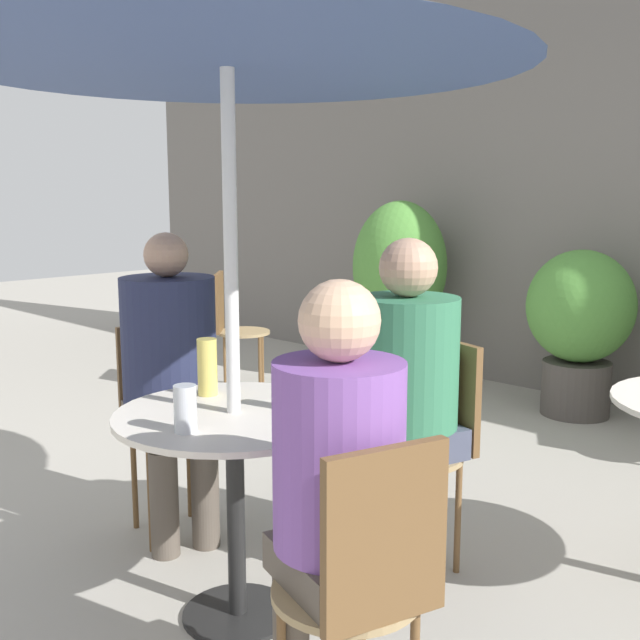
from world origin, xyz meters
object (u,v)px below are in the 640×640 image
(seated_person_0, at_px, (336,477))
(beer_glass_0, at_px, (185,409))
(beer_glass_2, at_px, (207,367))
(cafe_table_near, at_px, (235,456))
(bistro_chair_2, at_px, (162,408))
(bistro_chair_0, at_px, (365,577))
(bistro_chair_4, at_px, (231,321))
(seated_person_2, at_px, (171,364))
(bistro_chair_1, at_px, (432,431))
(seated_person_1, at_px, (403,381))
(potted_plant_1, at_px, (580,320))
(potted_plant_0, at_px, (399,278))
(umbrella, at_px, (226,19))
(beer_glass_1, at_px, (307,385))

(seated_person_0, height_order, beer_glass_0, seated_person_0)
(seated_person_0, relative_size, beer_glass_2, 6.06)
(cafe_table_near, relative_size, bistro_chair_2, 0.90)
(bistro_chair_0, relative_size, bistro_chair_4, 1.00)
(seated_person_2, bearing_deg, bistro_chair_1, -39.50)
(cafe_table_near, bearing_deg, bistro_chair_0, -17.67)
(seated_person_1, relative_size, seated_person_2, 1.00)
(beer_glass_2, height_order, potted_plant_1, potted_plant_1)
(bistro_chair_0, xyz_separation_m, potted_plant_1, (-0.98, 3.24, 0.09))
(bistro_chair_2, distance_m, potted_plant_0, 2.85)
(seated_person_2, distance_m, potted_plant_1, 2.83)
(bistro_chair_0, height_order, beer_glass_2, beer_glass_2)
(bistro_chair_4, height_order, umbrella, umbrella)
(bistro_chair_2, xyz_separation_m, seated_person_1, (0.96, 0.38, 0.21))
(beer_glass_1, xyz_separation_m, umbrella, (-0.17, -0.16, 1.11))
(seated_person_2, bearing_deg, bistro_chair_4, 62.12)
(beer_glass_2, relative_size, umbrella, 0.10)
(beer_glass_1, xyz_separation_m, potted_plant_1, (-0.39, 2.84, -0.18))
(bistro_chair_0, bearing_deg, beer_glass_1, -106.88)
(seated_person_0, distance_m, potted_plant_1, 3.31)
(seated_person_0, bearing_deg, beer_glass_2, -89.95)
(cafe_table_near, relative_size, seated_person_0, 0.64)
(bistro_chair_1, relative_size, beer_glass_2, 4.33)
(seated_person_2, height_order, beer_glass_0, seated_person_2)
(bistro_chair_0, bearing_deg, umbrella, -90.00)
(bistro_chair_4, height_order, beer_glass_0, bistro_chair_4)
(potted_plant_0, xyz_separation_m, umbrella, (1.61, -2.95, 1.13))
(beer_glass_0, height_order, beer_glass_2, beer_glass_2)
(bistro_chair_0, distance_m, beer_glass_2, 1.07)
(bistro_chair_2, bearing_deg, potted_plant_1, 6.67)
(beer_glass_0, bearing_deg, bistro_chair_0, -1.01)
(potted_plant_0, bearing_deg, bistro_chair_2, -72.53)
(beer_glass_2, height_order, umbrella, umbrella)
(bistro_chair_0, relative_size, bistro_chair_2, 1.00)
(bistro_chair_1, relative_size, beer_glass_0, 6.10)
(seated_person_2, distance_m, beer_glass_1, 0.80)
(seated_person_0, bearing_deg, cafe_table_near, -90.00)
(seated_person_0, distance_m, beer_glass_2, 0.90)
(bistro_chair_1, bearing_deg, seated_person_2, -129.50)
(potted_plant_0, xyz_separation_m, potted_plant_1, (1.39, 0.05, -0.17))
(bistro_chair_4, bearing_deg, seated_person_2, -179.78)
(seated_person_2, relative_size, beer_glass_1, 7.07)
(bistro_chair_4, height_order, beer_glass_1, beer_glass_1)
(bistro_chair_1, distance_m, beer_glass_0, 1.04)
(bistro_chair_2, relative_size, seated_person_0, 0.71)
(bistro_chair_1, xyz_separation_m, seated_person_2, (-0.87, -0.56, 0.22))
(bistro_chair_2, distance_m, beer_glass_0, 0.98)
(bistro_chair_1, relative_size, bistro_chair_2, 1.00)
(beer_glass_2, bearing_deg, potted_plant_0, 115.71)
(bistro_chair_1, xyz_separation_m, beer_glass_1, (-0.07, -0.59, 0.28))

